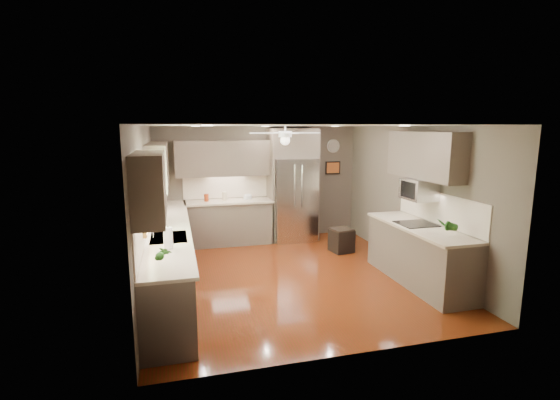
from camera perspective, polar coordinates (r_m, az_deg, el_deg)
name	(u,v)px	position (r m, az deg, el deg)	size (l,w,h in m)	color
floor	(290,276)	(6.98, 1.35, -10.57)	(5.00, 5.00, 0.00)	#51260A
ceiling	(290,126)	(6.52, 1.45, 10.43)	(5.00, 5.00, 0.00)	white
wall_back	(259,183)	(9.04, -3.00, 2.39)	(4.50, 4.50, 0.00)	brown
wall_front	(356,245)	(4.36, 10.60, -6.28)	(4.50, 4.50, 0.00)	brown
wall_left	(146,210)	(6.40, -18.35, -1.35)	(5.00, 5.00, 0.00)	brown
wall_right	(411,197)	(7.57, 18.00, 0.39)	(5.00, 5.00, 0.00)	brown
canister_a	(206,198)	(8.63, -10.32, 0.32)	(0.09, 0.09, 0.15)	maroon
canister_c	(225,196)	(8.70, -7.78, 0.54)	(0.11, 0.11, 0.18)	#C6B794
soap_bottle	(159,223)	(6.47, -16.61, -3.18)	(0.08, 0.08, 0.17)	white
potted_plant_left	(164,254)	(4.70, -16.03, -7.30)	(0.16, 0.11, 0.30)	#1E4F16
potted_plant_right	(447,225)	(6.24, 22.43, -3.31)	(0.18, 0.14, 0.32)	#1E4F16
bowl	(248,198)	(8.77, -4.53, 0.24)	(0.19, 0.19, 0.05)	#C6B794
left_run	(169,254)	(6.72, -15.37, -7.40)	(0.65, 4.70, 1.45)	brown
back_run	(229,221)	(8.77, -7.21, -3.00)	(1.85, 0.65, 1.45)	brown
uppers	(238,163)	(7.08, -5.98, 5.27)	(4.50, 4.70, 0.95)	brown
window	(145,196)	(5.86, -18.51, 0.60)	(0.05, 1.12, 0.92)	#BFF2B2
sink	(169,239)	(5.98, -15.39, -5.37)	(0.50, 0.70, 0.32)	silver
refrigerator	(293,187)	(8.89, 1.88, 1.87)	(1.06, 0.75, 2.45)	silver
right_run	(419,253)	(6.92, 18.97, -7.08)	(0.70, 2.20, 1.45)	brown
microwave	(419,189)	(6.96, 18.97, 1.43)	(0.43, 0.55, 0.34)	silver
ceiling_fan	(285,136)	(6.81, 0.73, 9.01)	(1.18, 1.18, 0.32)	white
recessed_lights	(281,126)	(6.90, 0.18, 10.37)	(2.84, 3.14, 0.01)	white
wall_clock	(333,146)	(9.46, 7.50, 7.53)	(0.30, 0.03, 0.30)	white
framed_print	(333,168)	(9.49, 7.44, 4.52)	(0.36, 0.03, 0.30)	black
stool	(341,240)	(8.28, 8.64, -5.59)	(0.46, 0.46, 0.47)	black
paper_towel	(168,238)	(5.38, -15.46, -5.17)	(0.12, 0.12, 0.29)	white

